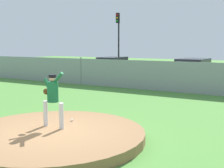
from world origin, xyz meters
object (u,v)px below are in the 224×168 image
Objects in this scene: baseball at (72,120)px; parked_car_white at (193,72)px; pitcher_youth at (53,95)px; traffic_cone_orange at (134,75)px; traffic_light_near at (118,33)px; parked_car_slate at (112,68)px.

parked_car_white reaches higher than baseball.
traffic_cone_orange is (-4.58, 14.56, -0.96)m from pitcher_youth.
traffic_light_near is at bearing 113.84° from pitcher_youth.
baseball is at bearing -71.46° from traffic_cone_orange.
pitcher_youth is at bearing -91.98° from baseball.
baseball is 19.21m from traffic_light_near.
parked_car_slate is (-6.47, 13.53, 0.48)m from baseball.
baseball is 0.02× the size of parked_car_slate.
traffic_cone_orange is (1.86, 0.21, -0.53)m from parked_car_slate.
parked_car_white is 8.41× the size of traffic_cone_orange.
parked_car_slate reaches higher than traffic_cone_orange.
parked_car_slate is (-6.44, 14.35, -0.44)m from pitcher_youth.
parked_car_white reaches higher than parked_car_slate.
baseball is at bearing 88.02° from pitcher_youth.
pitcher_youth is 22.13× the size of baseball.
traffic_cone_orange is at bearing 108.54° from baseball.
traffic_light_near reaches higher than baseball.
parked_car_white is at bearing 89.21° from pitcher_youth.
baseball is at bearing -64.45° from parked_car_slate.
traffic_cone_orange is (-4.61, 13.73, -0.05)m from baseball.
traffic_light_near reaches higher than pitcher_youth.
parked_car_white is at bearing -9.32° from traffic_cone_orange.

